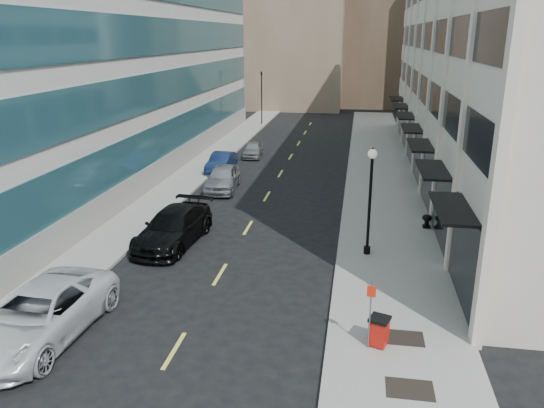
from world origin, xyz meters
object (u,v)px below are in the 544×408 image
(car_white_van, at_px, (39,314))
(sign_post, at_px, (371,306))
(car_grey_sedan, at_px, (253,149))
(car_silver_sedan, at_px, (223,178))
(lamppost, at_px, (370,192))
(car_blue_sedan, at_px, (221,162))
(urn_planter, at_px, (427,220))
(trash_bin, at_px, (379,330))
(car_black_pickup, at_px, (174,227))
(traffic_signal, at_px, (261,75))

(car_white_van, distance_m, sign_post, 11.27)
(car_grey_sedan, bearing_deg, sign_post, -75.48)
(car_white_van, relative_size, car_silver_sedan, 1.33)
(car_silver_sedan, bearing_deg, sign_post, -66.36)
(car_grey_sedan, height_order, lamppost, lamppost)
(car_blue_sedan, distance_m, car_grey_sedan, 5.59)
(car_white_van, height_order, urn_planter, car_white_van)
(trash_bin, bearing_deg, sign_post, -125.72)
(car_black_pickup, height_order, lamppost, lamppost)
(trash_bin, relative_size, lamppost, 0.20)
(car_white_van, relative_size, car_blue_sedan, 1.52)
(car_black_pickup, xyz_separation_m, car_grey_sedan, (0.00, 20.26, -0.23))
(car_silver_sedan, xyz_separation_m, lamppost, (9.60, -9.92, 2.34))
(trash_bin, xyz_separation_m, lamppost, (-0.33, 7.86, 2.48))
(traffic_signal, distance_m, car_blue_sedan, 22.59)
(trash_bin, relative_size, urn_planter, 1.42)
(car_white_van, bearing_deg, sign_post, 7.99)
(car_blue_sedan, xyz_separation_m, trash_bin, (11.33, -22.77, -0.01))
(lamppost, bearing_deg, car_silver_sedan, 134.07)
(car_grey_sedan, height_order, trash_bin, car_grey_sedan)
(car_silver_sedan, height_order, lamppost, lamppost)
(car_silver_sedan, distance_m, trash_bin, 20.37)
(car_black_pickup, distance_m, lamppost, 9.87)
(trash_bin, height_order, urn_planter, trash_bin)
(sign_post, bearing_deg, trash_bin, 44.72)
(car_blue_sedan, bearing_deg, car_white_van, -88.85)
(trash_bin, bearing_deg, car_grey_sedan, 129.10)
(car_black_pickup, relative_size, car_blue_sedan, 1.39)
(car_grey_sedan, relative_size, trash_bin, 3.63)
(car_silver_sedan, height_order, trash_bin, car_silver_sedan)
(car_blue_sedan, bearing_deg, trash_bin, -61.92)
(car_silver_sedan, relative_size, sign_post, 2.03)
(urn_planter, bearing_deg, lamppost, -127.63)
(lamppost, relative_size, sign_post, 2.12)
(traffic_signal, xyz_separation_m, car_silver_sedan, (2.30, -27.00, -4.87))
(traffic_signal, height_order, car_silver_sedan, traffic_signal)
(car_white_van, xyz_separation_m, car_black_pickup, (1.60, 9.14, -0.04))
(trash_bin, bearing_deg, car_silver_sedan, 138.88)
(car_grey_sedan, height_order, sign_post, sign_post)
(lamppost, bearing_deg, sign_post, -90.00)
(car_silver_sedan, relative_size, trash_bin, 4.77)
(trash_bin, bearing_deg, lamppost, 112.11)
(car_white_van, relative_size, car_black_pickup, 1.09)
(car_silver_sedan, relative_size, car_grey_sedan, 1.31)
(urn_planter, bearing_deg, traffic_signal, 114.74)
(car_black_pickup, relative_size, urn_planter, 8.25)
(car_black_pickup, relative_size, lamppost, 1.17)
(car_white_van, xyz_separation_m, lamppost, (11.20, 9.08, 2.27))
(car_silver_sedan, bearing_deg, lamppost, -50.35)
(car_grey_sedan, relative_size, sign_post, 1.54)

